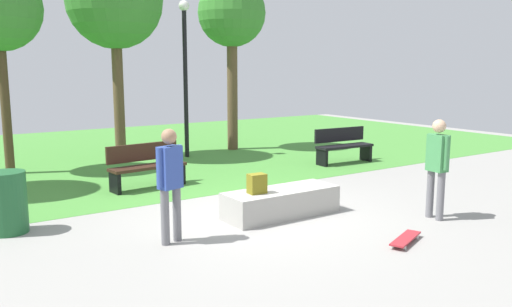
{
  "coord_description": "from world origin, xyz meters",
  "views": [
    {
      "loc": [
        -4.75,
        -7.11,
        2.46
      ],
      "look_at": [
        0.35,
        0.48,
        0.95
      ],
      "focal_mm": 36.59,
      "sensor_mm": 36.0,
      "label": 1
    }
  ],
  "objects_px": {
    "tree_broad_elm": "(115,2)",
    "park_bench_near_lamppost": "(343,145)",
    "concrete_ledge": "(281,202)",
    "skater_performing_trick": "(437,162)",
    "skater_watching": "(170,177)",
    "park_bench_near_path": "(146,165)",
    "tree_leaning_ash": "(232,16)",
    "lamp_post": "(185,64)",
    "skateboard_by_ledge": "(406,239)",
    "trash_bin": "(7,203)",
    "backpack_on_ledge": "(257,184)"
  },
  "relations": [
    {
      "from": "concrete_ledge",
      "to": "park_bench_near_path",
      "type": "xyz_separation_m",
      "value": [
        -1.08,
        3.22,
        0.26
      ]
    },
    {
      "from": "tree_broad_elm",
      "to": "lamp_post",
      "type": "height_order",
      "value": "tree_broad_elm"
    },
    {
      "from": "lamp_post",
      "to": "park_bench_near_lamppost",
      "type": "bearing_deg",
      "value": -46.6
    },
    {
      "from": "park_bench_near_path",
      "to": "lamp_post",
      "type": "height_order",
      "value": "lamp_post"
    },
    {
      "from": "skater_watching",
      "to": "park_bench_near_lamppost",
      "type": "height_order",
      "value": "skater_watching"
    },
    {
      "from": "skateboard_by_ledge",
      "to": "park_bench_near_path",
      "type": "relative_size",
      "value": 0.5
    },
    {
      "from": "tree_broad_elm",
      "to": "park_bench_near_lamppost",
      "type": "bearing_deg",
      "value": -38.51
    },
    {
      "from": "concrete_ledge",
      "to": "skater_watching",
      "type": "xyz_separation_m",
      "value": [
        -2.12,
        -0.25,
        0.72
      ]
    },
    {
      "from": "backpack_on_ledge",
      "to": "tree_leaning_ash",
      "type": "distance_m",
      "value": 8.27
    },
    {
      "from": "skateboard_by_ledge",
      "to": "tree_leaning_ash",
      "type": "bearing_deg",
      "value": 74.24
    },
    {
      "from": "skater_performing_trick",
      "to": "park_bench_near_lamppost",
      "type": "distance_m",
      "value": 5.18
    },
    {
      "from": "skateboard_by_ledge",
      "to": "tree_broad_elm",
      "type": "bearing_deg",
      "value": 96.42
    },
    {
      "from": "backpack_on_ledge",
      "to": "skater_performing_trick",
      "type": "relative_size",
      "value": 0.19
    },
    {
      "from": "skater_watching",
      "to": "tree_leaning_ash",
      "type": "bearing_deg",
      "value": 52.85
    },
    {
      "from": "tree_leaning_ash",
      "to": "lamp_post",
      "type": "height_order",
      "value": "tree_leaning_ash"
    },
    {
      "from": "skater_performing_trick",
      "to": "park_bench_near_path",
      "type": "bearing_deg",
      "value": 122.64
    },
    {
      "from": "concrete_ledge",
      "to": "park_bench_near_path",
      "type": "relative_size",
      "value": 1.21
    },
    {
      "from": "park_bench_near_path",
      "to": "tree_leaning_ash",
      "type": "bearing_deg",
      "value": 39.35
    },
    {
      "from": "concrete_ledge",
      "to": "tree_leaning_ash",
      "type": "relative_size",
      "value": 0.39
    },
    {
      "from": "tree_broad_elm",
      "to": "trash_bin",
      "type": "height_order",
      "value": "tree_broad_elm"
    },
    {
      "from": "skater_performing_trick",
      "to": "skateboard_by_ledge",
      "type": "distance_m",
      "value": 1.72
    },
    {
      "from": "lamp_post",
      "to": "tree_broad_elm",
      "type": "bearing_deg",
      "value": 161.29
    },
    {
      "from": "concrete_ledge",
      "to": "skater_performing_trick",
      "type": "xyz_separation_m",
      "value": [
        1.99,
        -1.56,
        0.73
      ]
    },
    {
      "from": "park_bench_near_lamppost",
      "to": "trash_bin",
      "type": "relative_size",
      "value": 1.74
    },
    {
      "from": "backpack_on_ledge",
      "to": "skater_watching",
      "type": "bearing_deg",
      "value": 12.54
    },
    {
      "from": "park_bench_near_path",
      "to": "backpack_on_ledge",
      "type": "bearing_deg",
      "value": -79.79
    },
    {
      "from": "skater_performing_trick",
      "to": "skater_watching",
      "type": "distance_m",
      "value": 4.32
    },
    {
      "from": "skater_watching",
      "to": "tree_leaning_ash",
      "type": "relative_size",
      "value": 0.32
    },
    {
      "from": "park_bench_near_path",
      "to": "tree_leaning_ash",
      "type": "relative_size",
      "value": 0.32
    },
    {
      "from": "backpack_on_ledge",
      "to": "lamp_post",
      "type": "distance_m",
      "value": 6.74
    },
    {
      "from": "skater_performing_trick",
      "to": "lamp_post",
      "type": "xyz_separation_m",
      "value": [
        -0.67,
        7.74,
        1.62
      ]
    },
    {
      "from": "tree_broad_elm",
      "to": "skater_performing_trick",
      "type": "bearing_deg",
      "value": -74.17
    },
    {
      "from": "skater_performing_trick",
      "to": "skateboard_by_ledge",
      "type": "height_order",
      "value": "skater_performing_trick"
    },
    {
      "from": "park_bench_near_lamppost",
      "to": "skateboard_by_ledge",
      "type": "bearing_deg",
      "value": -125.21
    },
    {
      "from": "skater_performing_trick",
      "to": "skateboard_by_ledge",
      "type": "bearing_deg",
      "value": -157.77
    },
    {
      "from": "tree_broad_elm",
      "to": "skateboard_by_ledge",
      "type": "bearing_deg",
      "value": -83.58
    },
    {
      "from": "park_bench_near_lamppost",
      "to": "backpack_on_ledge",
      "type": "bearing_deg",
      "value": -147.32
    },
    {
      "from": "park_bench_near_path",
      "to": "lamp_post",
      "type": "distance_m",
      "value": 4.35
    },
    {
      "from": "park_bench_near_lamppost",
      "to": "park_bench_near_path",
      "type": "distance_m",
      "value": 5.36
    },
    {
      "from": "concrete_ledge",
      "to": "backpack_on_ledge",
      "type": "height_order",
      "value": "backpack_on_ledge"
    },
    {
      "from": "skateboard_by_ledge",
      "to": "tree_broad_elm",
      "type": "relative_size",
      "value": 0.15
    },
    {
      "from": "tree_broad_elm",
      "to": "park_bench_near_path",
      "type": "bearing_deg",
      "value": -101.27
    },
    {
      "from": "tree_leaning_ash",
      "to": "trash_bin",
      "type": "bearing_deg",
      "value": -144.17
    },
    {
      "from": "skater_watching",
      "to": "park_bench_near_lamppost",
      "type": "relative_size",
      "value": 1.01
    },
    {
      "from": "skater_watching",
      "to": "skater_performing_trick",
      "type": "bearing_deg",
      "value": -17.71
    },
    {
      "from": "skateboard_by_ledge",
      "to": "skater_performing_trick",
      "type": "bearing_deg",
      "value": 22.23
    },
    {
      "from": "tree_leaning_ash",
      "to": "park_bench_near_path",
      "type": "bearing_deg",
      "value": -140.65
    },
    {
      "from": "backpack_on_ledge",
      "to": "tree_broad_elm",
      "type": "distance_m",
      "value": 7.63
    },
    {
      "from": "backpack_on_ledge",
      "to": "skateboard_by_ledge",
      "type": "xyz_separation_m",
      "value": [
        1.12,
        -2.11,
        -0.55
      ]
    },
    {
      "from": "backpack_on_ledge",
      "to": "skateboard_by_ledge",
      "type": "distance_m",
      "value": 2.45
    }
  ]
}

